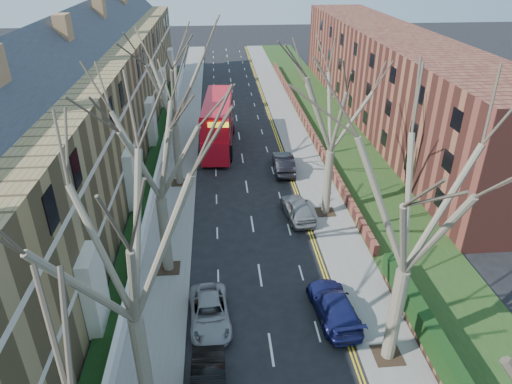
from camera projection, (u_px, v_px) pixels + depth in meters
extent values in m
cube|color=slate|center=(183.00, 137.00, 49.01)|extent=(3.00, 102.00, 0.12)
cube|color=slate|center=(294.00, 134.00, 49.93)|extent=(3.00, 102.00, 0.12)
cube|color=olive|center=(82.00, 120.00, 39.06)|extent=(9.00, 78.00, 10.00)
cube|color=#2A2C33|center=(69.00, 48.00, 36.23)|extent=(4.67, 78.00, 4.67)
cube|color=silver|center=(137.00, 135.00, 40.11)|extent=(0.12, 78.00, 0.35)
cube|color=silver|center=(132.00, 96.00, 38.45)|extent=(0.12, 78.00, 0.35)
cube|color=brown|center=(389.00, 77.00, 52.00)|extent=(8.00, 54.00, 10.00)
cube|color=brown|center=(303.00, 117.00, 53.34)|extent=(0.35, 54.00, 0.90)
cube|color=white|center=(160.00, 164.00, 41.60)|extent=(0.30, 78.00, 1.00)
cube|color=#1A3714|center=(334.00, 132.00, 50.24)|extent=(6.00, 102.00, 0.06)
cylinder|color=#665B49|center=(143.00, 367.00, 18.78)|extent=(0.64, 0.64, 5.25)
cylinder|color=#665B49|center=(165.00, 235.00, 27.61)|extent=(0.64, 0.64, 5.07)
cube|color=#2D2116|center=(169.00, 268.00, 28.80)|extent=(1.40, 1.40, 0.05)
cylinder|color=#665B49|center=(178.00, 155.00, 38.11)|extent=(0.60, 0.60, 5.25)
cube|color=#2D2116|center=(180.00, 183.00, 39.34)|extent=(1.40, 1.40, 0.05)
cylinder|color=#665B49|center=(395.00, 316.00, 21.41)|extent=(0.64, 0.64, 5.25)
cube|color=#2D2116|center=(387.00, 355.00, 22.65)|extent=(1.40, 1.40, 0.05)
cylinder|color=#665B49|center=(328.00, 183.00, 33.75)|extent=(0.60, 0.60, 5.07)
cube|color=#2D2116|center=(325.00, 212.00, 34.94)|extent=(1.40, 1.40, 0.05)
cube|color=red|center=(219.00, 133.00, 46.15)|extent=(3.45, 11.75, 2.32)
cube|color=red|center=(218.00, 112.00, 45.10)|extent=(3.41, 11.17, 2.11)
cube|color=black|center=(218.00, 128.00, 45.92)|extent=(3.41, 10.82, 0.95)
cube|color=black|center=(218.00, 111.00, 45.05)|extent=(3.39, 10.59, 0.95)
imported|color=gray|center=(210.00, 313.00, 24.56)|extent=(2.43, 4.74, 1.28)
imported|color=navy|center=(334.00, 306.00, 24.92)|extent=(2.49, 5.18, 1.45)
imported|color=gray|center=(298.00, 208.00, 34.17)|extent=(2.38, 4.78, 1.57)
imported|color=black|center=(284.00, 163.00, 41.32)|extent=(1.87, 4.94, 1.61)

